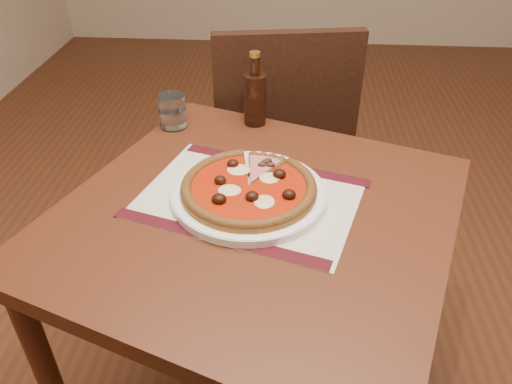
% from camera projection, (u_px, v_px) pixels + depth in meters
% --- Properties ---
extents(table, '(1.03, 1.03, 0.75)m').
position_uv_depth(table, '(255.00, 245.00, 1.12)').
color(table, '#562614').
rests_on(table, ground).
extents(chair_far, '(0.52, 0.52, 0.95)m').
position_uv_depth(chair_far, '(280.00, 139.00, 1.74)').
color(chair_far, black).
rests_on(chair_far, ground).
extents(placemat, '(0.54, 0.45, 0.00)m').
position_uv_depth(placemat, '(249.00, 198.00, 1.09)').
color(placemat, beige).
rests_on(placemat, table).
extents(plate, '(0.34, 0.34, 0.02)m').
position_uv_depth(plate, '(249.00, 194.00, 1.09)').
color(plate, white).
rests_on(plate, placemat).
extents(pizza, '(0.29, 0.29, 0.04)m').
position_uv_depth(pizza, '(249.00, 187.00, 1.08)').
color(pizza, '#8E6022').
rests_on(pizza, plate).
extents(ham_slice, '(0.09, 0.13, 0.02)m').
position_uv_depth(ham_slice, '(266.00, 169.00, 1.14)').
color(ham_slice, '#8E6022').
rests_on(ham_slice, plate).
extents(water_glass, '(0.09, 0.09, 0.09)m').
position_uv_depth(water_glass, '(172.00, 111.00, 1.34)').
color(water_glass, white).
rests_on(water_glass, table).
extents(bottle, '(0.06, 0.06, 0.20)m').
position_uv_depth(bottle, '(255.00, 97.00, 1.34)').
color(bottle, '#361A0D').
rests_on(bottle, table).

